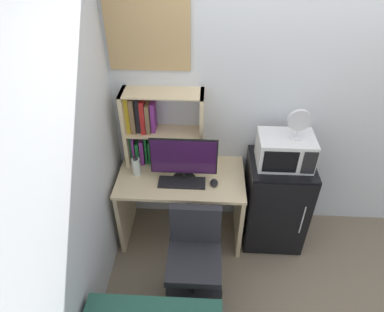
% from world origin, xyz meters
% --- Properties ---
extents(wall_back, '(6.40, 0.04, 2.60)m').
position_xyz_m(wall_back, '(0.40, 0.02, 1.30)').
color(wall_back, silver).
rests_on(wall_back, ground_plane).
extents(wall_left, '(0.04, 4.40, 2.60)m').
position_xyz_m(wall_left, '(-1.62, -1.60, 1.30)').
color(wall_left, silver).
rests_on(wall_left, ground_plane).
extents(desk, '(1.13, 0.63, 0.76)m').
position_xyz_m(desk, '(-0.98, -0.31, 0.52)').
color(desk, beige).
rests_on(desk, ground_plane).
extents(hutch_bookshelf, '(0.70, 0.23, 0.72)m').
position_xyz_m(hutch_bookshelf, '(-1.26, -0.11, 1.14)').
color(hutch_bookshelf, beige).
rests_on(hutch_bookshelf, desk).
extents(monitor, '(0.57, 0.21, 0.43)m').
position_xyz_m(monitor, '(-0.95, -0.36, 0.99)').
color(monitor, black).
rests_on(monitor, desk).
extents(keyboard, '(0.41, 0.15, 0.02)m').
position_xyz_m(keyboard, '(-0.97, -0.42, 0.77)').
color(keyboard, black).
rests_on(keyboard, desk).
extents(computer_mouse, '(0.07, 0.10, 0.04)m').
position_xyz_m(computer_mouse, '(-0.69, -0.41, 0.78)').
color(computer_mouse, black).
rests_on(computer_mouse, desk).
extents(water_bottle, '(0.07, 0.07, 0.19)m').
position_xyz_m(water_bottle, '(-1.38, -0.31, 0.85)').
color(water_bottle, silver).
rests_on(water_bottle, desk).
extents(mini_fridge, '(0.55, 0.54, 0.92)m').
position_xyz_m(mini_fridge, '(-0.10, -0.29, 0.46)').
color(mini_fridge, black).
rests_on(mini_fridge, ground_plane).
extents(microwave, '(0.46, 0.33, 0.27)m').
position_xyz_m(microwave, '(-0.10, -0.28, 1.05)').
color(microwave, silver).
rests_on(microwave, mini_fridge).
extents(desk_fan, '(0.19, 0.11, 0.26)m').
position_xyz_m(desk_fan, '(-0.04, -0.29, 1.33)').
color(desk_fan, silver).
rests_on(desk_fan, microwave).
extents(desk_chair, '(0.49, 0.49, 0.86)m').
position_xyz_m(desk_chair, '(-0.83, -0.94, 0.38)').
color(desk_chair, black).
rests_on(desk_chair, ground_plane).
extents(wall_corkboard, '(0.65, 0.02, 0.55)m').
position_xyz_m(wall_corkboard, '(-1.24, -0.01, 1.90)').
color(wall_corkboard, tan).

